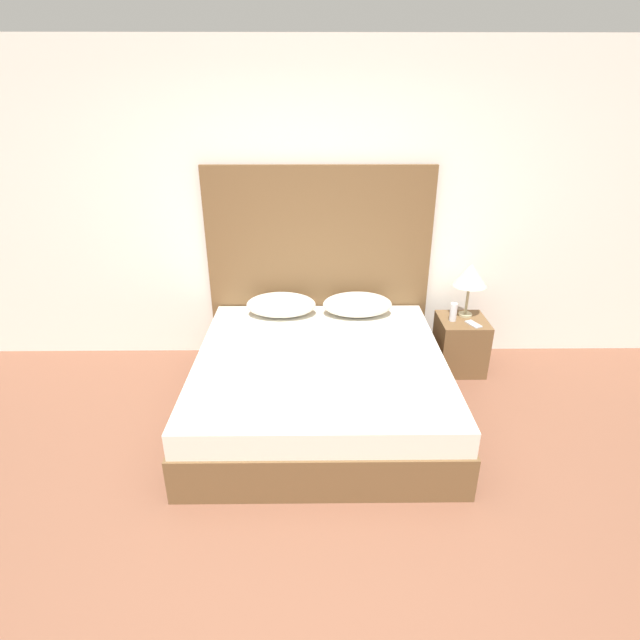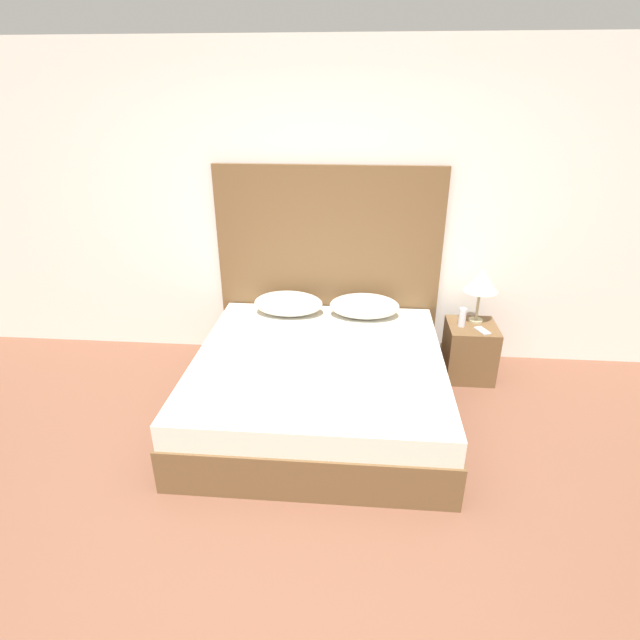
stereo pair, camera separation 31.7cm
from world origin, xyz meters
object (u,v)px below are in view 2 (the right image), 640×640
object	(u,v)px
bed	(319,385)
table_lamp	(481,281)
nightstand	(469,351)
phone_on_nightstand	(482,331)
phone_on_bed	(278,340)

from	to	relation	value
bed	table_lamp	size ratio (longest dim) A/B	4.01
nightstand	phone_on_nightstand	bearing A→B (deg)	-61.90
bed	nightstand	world-z (taller)	bed
bed	table_lamp	world-z (taller)	table_lamp
bed	table_lamp	distance (m)	1.62
nightstand	table_lamp	world-z (taller)	table_lamp
bed	nightstand	size ratio (longest dim) A/B	3.96
nightstand	phone_on_nightstand	xyz separation A→B (m)	(0.06, -0.11, 0.25)
phone_on_bed	table_lamp	xyz separation A→B (m)	(1.64, 0.54, 0.35)
table_lamp	phone_on_bed	bearing A→B (deg)	-161.85
bed	table_lamp	xyz separation A→B (m)	(1.30, 0.76, 0.61)
bed	phone_on_nightstand	bearing A→B (deg)	23.24
phone_on_nightstand	nightstand	bearing A→B (deg)	118.10
phone_on_nightstand	bed	bearing A→B (deg)	-156.76
nightstand	table_lamp	distance (m)	0.62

